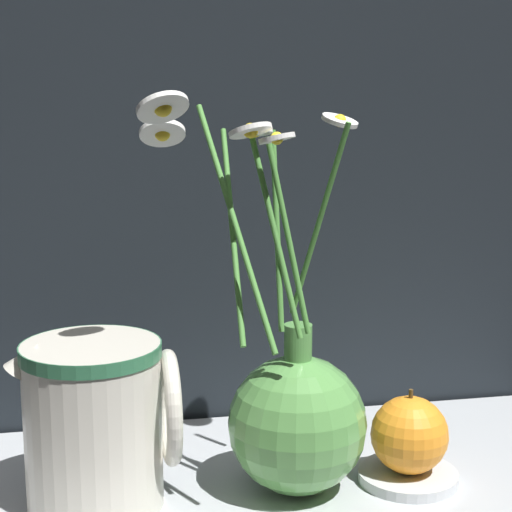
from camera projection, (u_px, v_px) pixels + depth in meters
name	position (u px, v px, depth m)	size (l,w,h in m)	color
ground_plane	(240.00, 497.00, 0.80)	(6.00, 6.00, 0.00)	black
shelf	(240.00, 491.00, 0.80)	(0.76, 0.34, 0.01)	#B2B7BC
vase_with_flowers	(296.00, 415.00, 0.78)	(0.22, 0.15, 0.36)	#59994C
ceramic_pitcher	(97.00, 418.00, 0.75)	(0.15, 0.12, 0.16)	beige
saucer_plate	(408.00, 476.00, 0.81)	(0.09, 0.09, 0.01)	silver
orange_fruit	(409.00, 435.00, 0.80)	(0.07, 0.07, 0.08)	orange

